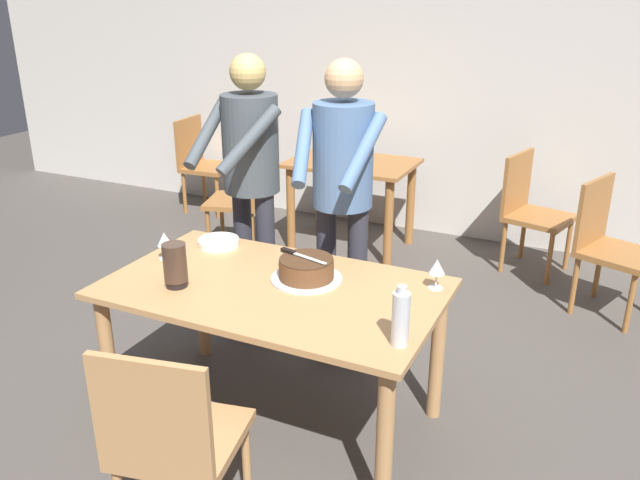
{
  "coord_description": "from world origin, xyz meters",
  "views": [
    {
      "loc": [
        1.35,
        -2.35,
        2.03
      ],
      "look_at": [
        0.11,
        0.27,
        0.9
      ],
      "focal_mm": 36.01,
      "sensor_mm": 36.0,
      "label": 1
    }
  ],
  "objects_px": {
    "background_table": "(352,181)",
    "background_chair_0": "(609,242)",
    "wine_glass_near": "(164,240)",
    "water_bottle": "(401,318)",
    "person_standing_beside": "(251,170)",
    "background_chair_2": "(202,161)",
    "cake_on_platter": "(306,270)",
    "background_chair_1": "(530,208)",
    "hurricane_lamp": "(175,265)",
    "chair_near_side": "(172,438)",
    "wine_glass_far": "(437,268)",
    "background_chair_3": "(244,195)",
    "main_dining_table": "(274,306)",
    "cake_knife": "(295,253)",
    "plate_stack": "(219,242)",
    "person_cutting_cake": "(342,183)"
  },
  "relations": [
    {
      "from": "person_cutting_cake",
      "to": "person_standing_beside",
      "type": "xyz_separation_m",
      "value": [
        -0.58,
        0.03,
        0.0
      ]
    },
    {
      "from": "wine_glass_near",
      "to": "water_bottle",
      "type": "bearing_deg",
      "value": -12.56
    },
    {
      "from": "background_chair_0",
      "to": "hurricane_lamp",
      "type": "bearing_deg",
      "value": -129.32
    },
    {
      "from": "background_chair_0",
      "to": "background_chair_2",
      "type": "distance_m",
      "value": 3.74
    },
    {
      "from": "background_chair_0",
      "to": "background_chair_3",
      "type": "bearing_deg",
      "value": -177.5
    },
    {
      "from": "person_standing_beside",
      "to": "background_chair_2",
      "type": "relative_size",
      "value": 1.91
    },
    {
      "from": "background_chair_0",
      "to": "background_chair_3",
      "type": "relative_size",
      "value": 1.0
    },
    {
      "from": "main_dining_table",
      "to": "wine_glass_near",
      "type": "bearing_deg",
      "value": 175.95
    },
    {
      "from": "background_chair_3",
      "to": "background_chair_2",
      "type": "bearing_deg",
      "value": 141.01
    },
    {
      "from": "background_table",
      "to": "background_chair_2",
      "type": "height_order",
      "value": "background_chair_2"
    },
    {
      "from": "wine_glass_far",
      "to": "background_chair_1",
      "type": "xyz_separation_m",
      "value": [
        0.13,
        2.22,
        -0.36
      ]
    },
    {
      "from": "water_bottle",
      "to": "cake_on_platter",
      "type": "bearing_deg",
      "value": 147.27
    },
    {
      "from": "main_dining_table",
      "to": "water_bottle",
      "type": "bearing_deg",
      "value": -20.01
    },
    {
      "from": "main_dining_table",
      "to": "chair_near_side",
      "type": "bearing_deg",
      "value": -87.82
    },
    {
      "from": "plate_stack",
      "to": "background_chair_3",
      "type": "relative_size",
      "value": 0.24
    },
    {
      "from": "wine_glass_near",
      "to": "water_bottle",
      "type": "distance_m",
      "value": 1.39
    },
    {
      "from": "cake_on_platter",
      "to": "chair_near_side",
      "type": "distance_m",
      "value": 1.01
    },
    {
      "from": "main_dining_table",
      "to": "wine_glass_far",
      "type": "height_order",
      "value": "wine_glass_far"
    },
    {
      "from": "background_chair_3",
      "to": "cake_on_platter",
      "type": "bearing_deg",
      "value": -50.64
    },
    {
      "from": "cake_knife",
      "to": "background_table",
      "type": "distance_m",
      "value": 2.31
    },
    {
      "from": "background_chair_1",
      "to": "hurricane_lamp",
      "type": "bearing_deg",
      "value": -114.3
    },
    {
      "from": "main_dining_table",
      "to": "background_chair_1",
      "type": "distance_m",
      "value": 2.65
    },
    {
      "from": "wine_glass_near",
      "to": "chair_near_side",
      "type": "relative_size",
      "value": 0.16
    },
    {
      "from": "cake_knife",
      "to": "wine_glass_near",
      "type": "relative_size",
      "value": 1.85
    },
    {
      "from": "background_table",
      "to": "background_chair_0",
      "type": "height_order",
      "value": "background_chair_0"
    },
    {
      "from": "wine_glass_far",
      "to": "person_standing_beside",
      "type": "bearing_deg",
      "value": 161.78
    },
    {
      "from": "person_standing_beside",
      "to": "background_chair_2",
      "type": "bearing_deg",
      "value": 131.95
    },
    {
      "from": "background_chair_2",
      "to": "background_chair_0",
      "type": "bearing_deg",
      "value": -10.17
    },
    {
      "from": "water_bottle",
      "to": "background_chair_0",
      "type": "xyz_separation_m",
      "value": [
        0.69,
        2.25,
        -0.37
      ]
    },
    {
      "from": "main_dining_table",
      "to": "background_chair_1",
      "type": "relative_size",
      "value": 1.73
    },
    {
      "from": "wine_glass_far",
      "to": "chair_near_side",
      "type": "height_order",
      "value": "chair_near_side"
    },
    {
      "from": "wine_glass_near",
      "to": "hurricane_lamp",
      "type": "bearing_deg",
      "value": -43.94
    },
    {
      "from": "hurricane_lamp",
      "to": "person_standing_beside",
      "type": "distance_m",
      "value": 0.93
    },
    {
      "from": "background_table",
      "to": "background_chair_0",
      "type": "xyz_separation_m",
      "value": [
        1.98,
        -0.36,
        -0.09
      ]
    },
    {
      "from": "cake_knife",
      "to": "water_bottle",
      "type": "bearing_deg",
      "value": -31.13
    },
    {
      "from": "main_dining_table",
      "to": "person_standing_beside",
      "type": "distance_m",
      "value": 0.98
    },
    {
      "from": "cake_knife",
      "to": "chair_near_side",
      "type": "height_order",
      "value": "chair_near_side"
    },
    {
      "from": "cake_on_platter",
      "to": "wine_glass_near",
      "type": "bearing_deg",
      "value": -174.17
    },
    {
      "from": "background_table",
      "to": "background_chair_3",
      "type": "relative_size",
      "value": 1.11
    },
    {
      "from": "main_dining_table",
      "to": "background_chair_0",
      "type": "distance_m",
      "value": 2.44
    },
    {
      "from": "hurricane_lamp",
      "to": "person_cutting_cake",
      "type": "xyz_separation_m",
      "value": [
        0.46,
        0.86,
        0.22
      ]
    },
    {
      "from": "background_chair_2",
      "to": "background_chair_3",
      "type": "distance_m",
      "value": 1.24
    },
    {
      "from": "main_dining_table",
      "to": "background_chair_0",
      "type": "bearing_deg",
      "value": 55.08
    },
    {
      "from": "cake_on_platter",
      "to": "water_bottle",
      "type": "xyz_separation_m",
      "value": [
        0.59,
        -0.38,
        0.06
      ]
    },
    {
      "from": "hurricane_lamp",
      "to": "chair_near_side",
      "type": "height_order",
      "value": "hurricane_lamp"
    },
    {
      "from": "water_bottle",
      "to": "chair_near_side",
      "type": "xyz_separation_m",
      "value": [
        -0.67,
        -0.58,
        -0.37
      ]
    },
    {
      "from": "wine_glass_far",
      "to": "background_chair_3",
      "type": "bearing_deg",
      "value": 141.92
    },
    {
      "from": "cake_on_platter",
      "to": "chair_near_side",
      "type": "relative_size",
      "value": 0.38
    },
    {
      "from": "background_chair_1",
      "to": "plate_stack",
      "type": "bearing_deg",
      "value": -121.19
    },
    {
      "from": "background_chair_0",
      "to": "chair_near_side",
      "type": "bearing_deg",
      "value": -115.71
    }
  ]
}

